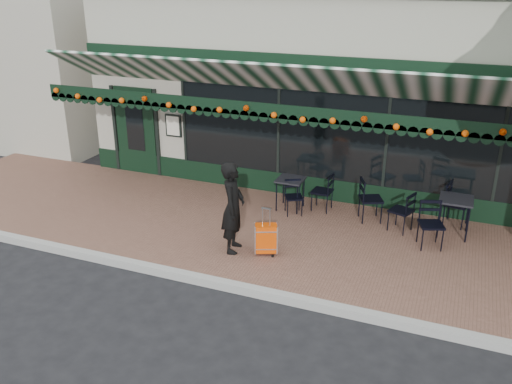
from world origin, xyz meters
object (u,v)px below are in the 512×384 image
at_px(woman, 233,207).
at_px(suitcase, 266,239).
at_px(chair_a_front, 431,225).
at_px(cafe_table_b, 290,182).
at_px(chair_a_left, 401,211).
at_px(chair_b_right, 371,200).
at_px(chair_b_left, 322,192).
at_px(cafe_table_a, 456,202).
at_px(chair_a_right, 457,204).
at_px(chair_b_front, 294,198).

height_order(woman, suitcase, woman).
bearing_deg(chair_a_front, cafe_table_b, 147.12).
bearing_deg(cafe_table_b, chair_a_left, -5.26).
height_order(suitcase, chair_b_right, chair_b_right).
xyz_separation_m(chair_a_left, chair_b_left, (-1.72, 0.41, 0.00)).
relative_size(woman, cafe_table_a, 2.23).
relative_size(cafe_table_a, chair_a_right, 0.85).
distance_m(chair_a_right, chair_b_right, 1.71).
bearing_deg(chair_a_front, chair_b_left, 139.22).
bearing_deg(chair_b_front, chair_a_left, -27.68).
height_order(cafe_table_a, chair_a_front, chair_a_front).
bearing_deg(chair_a_front, chair_b_front, 151.04).
xyz_separation_m(chair_a_right, chair_b_front, (-3.23, -0.70, -0.08)).
bearing_deg(chair_b_front, cafe_table_b, 95.23).
height_order(woman, chair_a_right, woman).
xyz_separation_m(cafe_table_a, chair_a_left, (-0.99, -0.19, -0.27)).
distance_m(suitcase, cafe_table_b, 2.16).
height_order(cafe_table_b, chair_b_front, chair_b_front).
relative_size(chair_a_left, chair_a_front, 0.94).
height_order(chair_a_front, chair_b_front, chair_a_front).
height_order(chair_a_right, chair_a_front, chair_a_right).
xyz_separation_m(cafe_table_b, chair_a_right, (3.39, 0.46, -0.17)).
bearing_deg(chair_b_right, chair_a_right, -99.51).
bearing_deg(woman, cafe_table_b, -21.01).
bearing_deg(chair_b_right, cafe_table_b, 67.95).
bearing_deg(cafe_table_a, cafe_table_b, 179.50).
distance_m(chair_a_left, chair_b_left, 1.77).
distance_m(suitcase, chair_a_right, 4.08).
bearing_deg(cafe_table_b, chair_a_right, 7.73).
bearing_deg(chair_a_left, woman, -34.33).
xyz_separation_m(cafe_table_b, chair_b_front, (0.16, -0.24, -0.25)).
bearing_deg(chair_a_right, chair_a_left, 135.89).
relative_size(chair_a_left, chair_b_front, 1.12).
relative_size(chair_b_right, chair_b_front, 1.23).
bearing_deg(woman, chair_a_left, -65.70).
bearing_deg(chair_b_right, chair_b_left, 58.51).
xyz_separation_m(chair_a_right, chair_b_left, (-2.73, -0.27, -0.03)).
relative_size(cafe_table_b, chair_b_right, 0.75).
bearing_deg(chair_b_left, cafe_table_b, -69.91).
height_order(chair_a_front, chair_b_right, chair_b_right).
distance_m(woman, chair_a_right, 4.62).
xyz_separation_m(suitcase, chair_a_left, (2.14, 1.90, 0.11)).
bearing_deg(cafe_table_b, chair_b_front, -56.54).
relative_size(suitcase, chair_a_left, 1.09).
bearing_deg(cafe_table_a, chair_a_right, 87.09).
relative_size(chair_a_front, chair_b_right, 0.96).
height_order(chair_a_right, chair_b_right, chair_b_right).
relative_size(woman, chair_b_right, 1.86).
relative_size(chair_b_left, chair_b_front, 1.12).
bearing_deg(chair_b_left, suitcase, -6.65).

